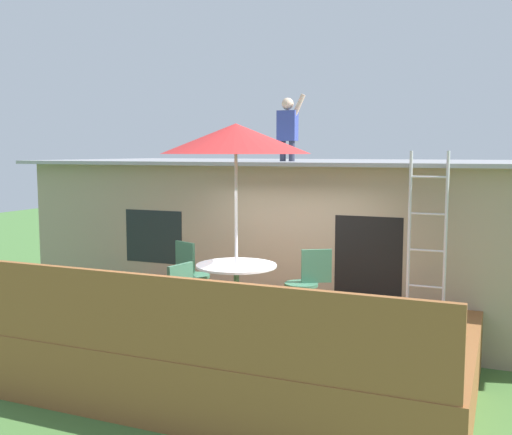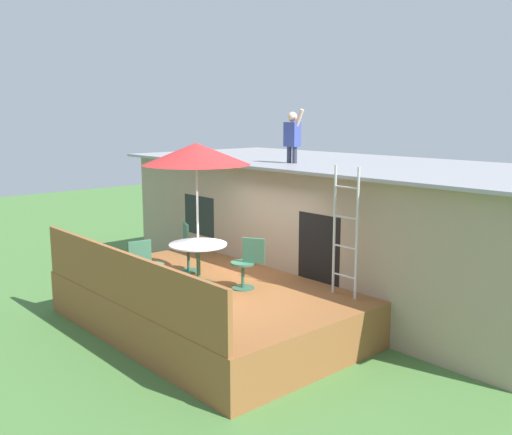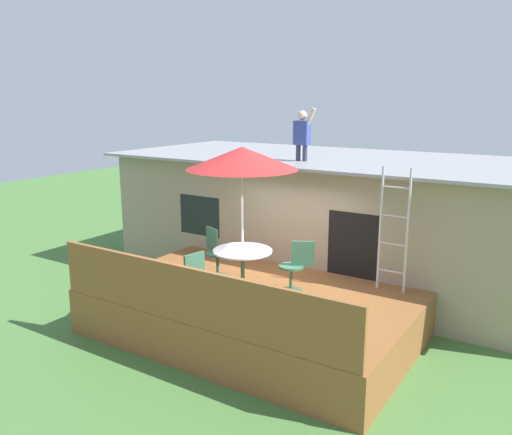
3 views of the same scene
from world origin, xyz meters
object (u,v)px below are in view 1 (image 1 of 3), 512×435
object	(u,v)px
person_figure	(288,125)
step_ladder	(427,232)
patio_chair_near	(188,302)
patio_chair_right	(307,285)
patio_umbrella	(236,139)
patio_table	(236,277)
patio_chair_left	(191,276)

from	to	relation	value
person_figure	step_ladder	bearing A→B (deg)	-26.10
patio_chair_near	step_ladder	bearing A→B (deg)	-34.13
patio_chair_right	step_ladder	bearing A→B (deg)	-175.10
step_ladder	patio_chair_near	xyz separation A→B (m)	(-2.38, -2.36, -0.64)
patio_umbrella	patio_chair_near	xyz separation A→B (m)	(-0.19, -0.94, -1.89)
patio_umbrella	patio_chair_right	xyz separation A→B (m)	(0.80, 0.46, -1.89)
patio_umbrella	patio_chair_right	bearing A→B (deg)	29.68
person_figure	patio_chair_right	size ratio (longest dim) A/B	1.21
patio_table	person_figure	world-z (taller)	person_figure
patio_chair_left	step_ladder	bearing A→B (deg)	42.00
step_ladder	patio_chair_near	size ratio (longest dim) A/B	2.39
patio_umbrella	patio_chair_right	size ratio (longest dim) A/B	2.76
person_figure	patio_chair_right	bearing A→B (deg)	-64.19
patio_umbrella	patio_chair_left	world-z (taller)	patio_umbrella
patio_umbrella	step_ladder	world-z (taller)	patio_umbrella
patio_chair_left	patio_chair_right	xyz separation A→B (m)	(1.68, 0.08, 0.00)
patio_chair_left	patio_table	bearing A→B (deg)	0.00
step_ladder	patio_chair_right	xyz separation A→B (m)	(-1.40, -0.96, -0.64)
patio_umbrella	patio_table	bearing A→B (deg)	-135.00
patio_umbrella	step_ladder	size ratio (longest dim) A/B	1.15
patio_umbrella	patio_chair_left	distance (m)	2.12
step_ladder	person_figure	world-z (taller)	person_figure
patio_table	step_ladder	distance (m)	2.67
person_figure	patio_chair_right	xyz separation A→B (m)	(1.04, -2.16, -2.18)
patio_chair_near	patio_chair_left	bearing A→B (deg)	38.89
person_figure	patio_chair_near	size ratio (longest dim) A/B	1.21
patio_chair_right	patio_chair_near	world-z (taller)	same
person_figure	patio_chair_near	bearing A→B (deg)	-89.12
patio_table	patio_umbrella	xyz separation A→B (m)	(0.00, 0.00, 1.76)
patio_chair_left	patio_chair_right	world-z (taller)	same
patio_table	patio_umbrella	distance (m)	1.76
patio_umbrella	person_figure	bearing A→B (deg)	95.24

